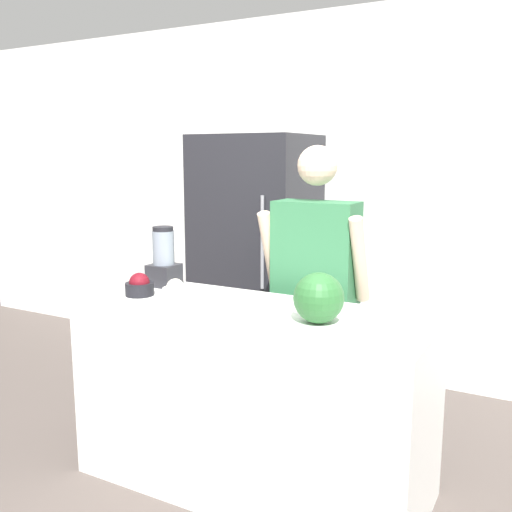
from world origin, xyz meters
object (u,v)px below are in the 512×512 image
person (315,294)px  bowl_cream (175,291)px  blender (164,260)px  refrigerator (256,258)px  bowl_cherries (139,286)px  watermelon (319,298)px

person → bowl_cream: (-0.51, -0.59, 0.09)m
bowl_cream → blender: bearing=137.7°
refrigerator → bowl_cherries: (0.04, -1.33, 0.06)m
bowl_cream → blender: blender is taller
refrigerator → person: refrigerator is taller
person → bowl_cherries: (-0.72, -0.62, 0.09)m
bowl_cherries → refrigerator: bearing=91.6°
watermelon → bowl_cherries: (-1.02, 0.06, -0.07)m
watermelon → blender: bearing=164.0°
bowl_cherries → person: bearing=40.8°
person → watermelon: person is taller
bowl_cherries → bowl_cream: (0.21, 0.03, -0.01)m
bowl_cherries → bowl_cream: bowl_cherries is taller
refrigerator → bowl_cream: 1.32m
refrigerator → bowl_cream: (0.24, -1.30, 0.06)m
bowl_cherries → watermelon: bearing=-3.3°
refrigerator → blender: size_ratio=5.27×
person → blender: (-0.74, -0.38, 0.19)m
watermelon → bowl_cherries: 1.02m
person → bowl_cherries: bearing=-139.2°
watermelon → bowl_cream: watermelon is taller
watermelon → blender: size_ratio=0.66×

